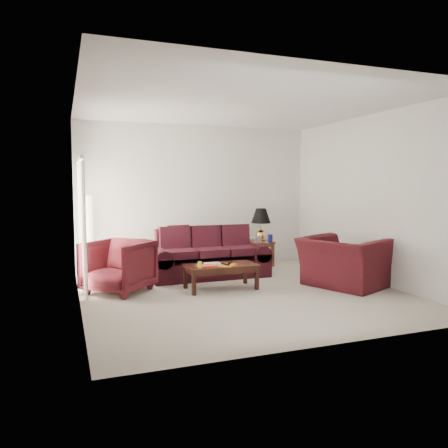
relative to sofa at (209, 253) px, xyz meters
name	(u,v)px	position (x,y,z in m)	size (l,w,h in m)	color
floor	(242,293)	(0.12, -1.34, -0.45)	(5.00, 5.00, 0.00)	#BFB3A3
blinds	(81,224)	(-2.30, -0.04, 0.63)	(0.10, 2.00, 2.16)	silver
sofa	(209,253)	(0.00, 0.00, 0.00)	(2.21, 0.96, 0.91)	black
throw_pillow	(179,236)	(-0.40, 0.74, 0.27)	(0.43, 0.12, 0.43)	black
end_table	(261,253)	(1.43, 0.76, -0.19)	(0.48, 0.48, 0.53)	#452F17
table_lamp	(261,225)	(1.47, 0.83, 0.43)	(0.42, 0.42, 0.71)	#DD8F45
clock	(258,239)	(1.30, 0.60, 0.14)	(0.14, 0.05, 0.14)	silver
blue_canister	(270,238)	(1.57, 0.57, 0.16)	(0.10, 0.10, 0.16)	#1E18A1
picture_frame	(252,237)	(1.33, 0.96, 0.16)	(0.13, 0.02, 0.16)	#BBBCC0
floor_lamp	(87,236)	(-2.16, 0.86, 0.33)	(0.26, 0.26, 1.57)	white
armchair_left	(118,266)	(-1.76, -0.63, -0.02)	(0.92, 0.95, 0.86)	#440F16
armchair_right	(344,262)	(1.92, -1.55, -0.03)	(1.30, 1.13, 0.84)	#3B0D13
coffee_table	(221,277)	(-0.12, -0.99, -0.24)	(1.19, 0.60, 0.42)	black
magazine_red	(206,266)	(-0.40, -1.05, -0.03)	(0.28, 0.21, 0.02)	red
magazine_white	(213,263)	(-0.23, -0.89, -0.03)	(0.26, 0.19, 0.01)	white
magazine_orange	(227,265)	(-0.05, -1.12, -0.03)	(0.31, 0.23, 0.02)	orange
remote_a	(225,264)	(-0.09, -1.14, -0.01)	(0.05, 0.18, 0.02)	black
remote_b	(230,262)	(0.04, -1.01, -0.01)	(0.05, 0.16, 0.02)	black
yellow_glass	(200,265)	(-0.54, -1.16, 0.02)	(0.06, 0.06, 0.11)	#F4F436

